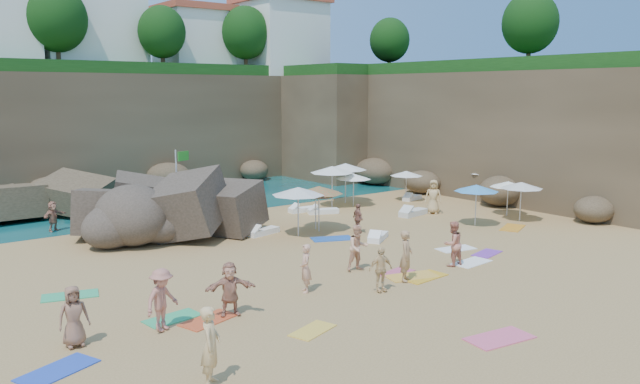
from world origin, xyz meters
TOP-DOWN VIEW (x-y plane):
  - ground at (0.00, 0.00)m, footprint 120.00×120.00m
  - seawater at (0.00, 30.00)m, footprint 120.00×120.00m
  - cliff_back at (2.00, 25.00)m, footprint 44.00×8.00m
  - cliff_right at (19.00, 8.00)m, footprint 8.00×30.00m
  - cliff_corner at (17.00, 20.00)m, footprint 10.00×12.00m
  - clifftop_buildings at (2.96, 25.79)m, footprint 28.48×9.48m
  - clifftop_trees at (4.78, 19.52)m, footprint 35.60×23.82m
  - rock_outcrop at (-3.92, 7.66)m, footprint 8.05×6.57m
  - flag_pole at (-3.32, 7.34)m, footprint 0.77×0.29m
  - parasol_0 at (2.27, 3.71)m, footprint 2.13×2.13m
  - parasol_1 at (6.62, 7.81)m, footprint 2.60×2.60m
  - parasol_2 at (8.18, 8.43)m, footprint 2.60×2.60m
  - parasol_4 at (15.92, 3.99)m, footprint 2.13×2.13m
  - parasol_5 at (7.80, 7.24)m, footprint 2.08×2.08m
  - parasol_6 at (2.07, 3.18)m, footprint 2.39×2.39m
  - parasol_7 at (11.58, 6.58)m, footprint 2.02×2.02m
  - parasol_8 at (12.78, -0.06)m, footprint 2.02×2.02m
  - parasol_9 at (0.67, 2.97)m, footprint 2.51×2.51m
  - parasol_10 at (9.22, -0.69)m, footprint 2.26×2.26m
  - parasol_11 at (12.01, -1.41)m, footprint 2.22×2.22m
  - lounger_0 at (-0.46, 4.31)m, footprint 1.83×0.96m
  - lounger_1 at (5.02, 6.60)m, footprint 1.80×1.19m
  - lounger_2 at (4.39, 7.69)m, footprint 1.72×0.70m
  - lounger_3 at (8.65, 3.11)m, footprint 2.04×0.97m
  - lounger_4 at (12.20, 6.64)m, footprint 1.68×0.92m
  - lounger_5 at (3.18, 0.11)m, footprint 1.73×1.38m
  - towel_0 at (-12.50, -5.12)m, footprint 2.10×1.57m
  - towel_1 at (-2.12, -10.57)m, footprint 2.05×1.24m
  - towel_2 at (0.50, -5.25)m, footprint 1.91×1.06m
  - towel_3 at (-8.72, -3.51)m, footprint 1.78×1.04m
  - towel_4 at (-5.92, -6.90)m, footprint 1.63×1.15m
  - towel_5 at (3.49, -5.08)m, footprint 1.80×1.00m
  - towel_6 at (5.15, -4.57)m, footprint 1.67×1.09m
  - towel_7 at (-7.92, -4.32)m, footprint 1.92×1.32m
  - towel_8 at (1.58, 1.54)m, footprint 2.13×1.62m
  - towel_9 at (0.08, -4.27)m, footprint 1.61×1.03m
  - towel_10 at (10.29, -2.20)m, footprint 2.05×1.56m
  - towel_11 at (-10.56, 0.57)m, footprint 1.99×1.38m
  - towel_12 at (0.21, -4.93)m, footprint 2.08×1.43m
  - towel_13 at (4.71, -3.25)m, footprint 1.83×1.15m
  - person_stand_0 at (-9.80, -8.08)m, footprint 0.80×0.83m
  - person_stand_1 at (2.53, -4.88)m, footprint 0.93×0.75m
  - person_stand_2 at (-1.58, 11.10)m, footprint 1.19×0.89m
  - person_stand_3 at (3.39, 1.77)m, footprint 0.52×0.90m
  - person_stand_4 at (9.93, 2.82)m, footprint 0.98×1.06m
  - person_stand_5 at (-8.26, 11.23)m, footprint 1.40×1.06m
  - person_stand_6 at (-3.99, -3.94)m, footprint 0.64×0.73m
  - person_lie_0 at (-9.35, -4.27)m, footprint 1.80×2.14m
  - person_lie_1 at (-1.94, -5.51)m, footprint 1.21×1.70m
  - person_lie_2 at (-11.70, -3.86)m, footprint 0.87×1.70m
  - person_lie_3 at (-7.21, -4.40)m, footprint 2.03×2.10m
  - person_lie_4 at (-0.39, -5.20)m, footprint 1.61×1.91m
  - person_lie_5 at (-0.90, -3.13)m, footprint 1.24×1.92m

SIDE VIEW (x-z plane):
  - ground at x=0.00m, z-range 0.00..0.00m
  - rock_outcrop at x=-3.92m, z-range -1.45..1.45m
  - seawater at x=0.00m, z-range 0.00..0.00m
  - towel_4 at x=-5.92m, z-range 0.00..0.03m
  - towel_9 at x=0.08m, z-range 0.00..0.03m
  - towel_6 at x=5.15m, z-range 0.00..0.03m
  - towel_3 at x=-8.72m, z-range 0.00..0.03m
  - towel_13 at x=4.71m, z-range 0.00..0.03m
  - towel_5 at x=3.49m, z-range 0.00..0.03m
  - towel_7 at x=-7.92m, z-range 0.00..0.03m
  - towel_11 at x=-10.56m, z-range 0.00..0.03m
  - towel_10 at x=10.29m, z-range 0.00..0.03m
  - towel_2 at x=0.50m, z-range 0.00..0.03m
  - towel_0 at x=-12.50m, z-range 0.00..0.03m
  - towel_12 at x=0.21m, z-range 0.00..0.03m
  - towel_8 at x=1.58m, z-range 0.00..0.03m
  - towel_1 at x=-2.12m, z-range 0.00..0.03m
  - lounger_4 at x=12.20m, z-range 0.00..0.25m
  - lounger_2 at x=4.39m, z-range 0.00..0.26m
  - lounger_5 at x=3.18m, z-range 0.00..0.26m
  - lounger_1 at x=5.02m, z-range 0.00..0.27m
  - lounger_0 at x=-0.46m, z-range 0.00..0.27m
  - lounger_3 at x=8.65m, z-range 0.00..0.30m
  - person_lie_1 at x=-1.94m, z-range 0.00..0.38m
  - person_lie_4 at x=-0.39m, z-range 0.00..0.44m
  - person_lie_2 at x=-11.70m, z-range 0.00..0.44m
  - person_lie_3 at x=-7.21m, z-range 0.00..0.45m
  - person_lie_0 at x=-9.35m, z-range 0.00..0.49m
  - person_lie_5 at x=-0.90m, z-range 0.00..0.67m
  - person_stand_3 at x=3.39m, z-range 0.00..1.45m
  - person_stand_5 at x=-8.26m, z-range 0.00..1.51m
  - person_stand_6 at x=-3.99m, z-range 0.00..1.69m
  - person_stand_2 at x=-1.58m, z-range 0.00..1.71m
  - person_stand_1 at x=2.53m, z-range 0.00..1.80m
  - person_stand_0 at x=-9.80m, z-range 0.00..1.92m
  - person_stand_4 at x=9.93m, z-range 0.00..1.92m
  - parasol_7 at x=11.58m, z-range 0.80..2.71m
  - parasol_8 at x=12.78m, z-range 0.80..2.71m
  - parasol_5 at x=7.80m, z-range 0.82..2.79m
  - parasol_0 at x=2.27m, z-range 0.84..2.85m
  - parasol_4 at x=15.92m, z-range 0.84..2.86m
  - parasol_11 at x=12.01m, z-range 0.88..2.98m
  - parasol_10 at x=9.22m, z-range 0.89..3.03m
  - parasol_6 at x=2.07m, z-range 0.94..3.20m
  - parasol_9 at x=0.67m, z-range 0.99..3.36m
  - parasol_1 at x=6.62m, z-range 1.03..3.48m
  - parasol_2 at x=8.18m, z-range 1.03..3.49m
  - flag_pole at x=-3.32m, z-range 0.56..4.61m
  - cliff_back at x=2.00m, z-range 0.00..8.00m
  - cliff_right at x=19.00m, z-range 0.00..8.00m
  - cliff_corner at x=17.00m, z-range 0.00..8.00m
  - clifftop_buildings at x=2.96m, z-range 7.74..14.74m
  - clifftop_trees at x=4.78m, z-range 9.06..13.46m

